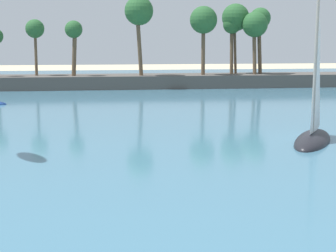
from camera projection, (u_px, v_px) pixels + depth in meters
The scene contains 3 objects.
sea at pixel (110, 96), 61.75m from camera, with size 220.00×99.82×0.06m, color teal.
palm_headland at pixel (106, 62), 70.81m from camera, with size 88.66×6.55×12.50m.
sailboat_near_shore at pixel (313, 128), 34.41m from camera, with size 5.36×7.02×10.07m.
Camera 1 is at (-0.90, -5.33, 6.82)m, focal length 56.35 mm.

